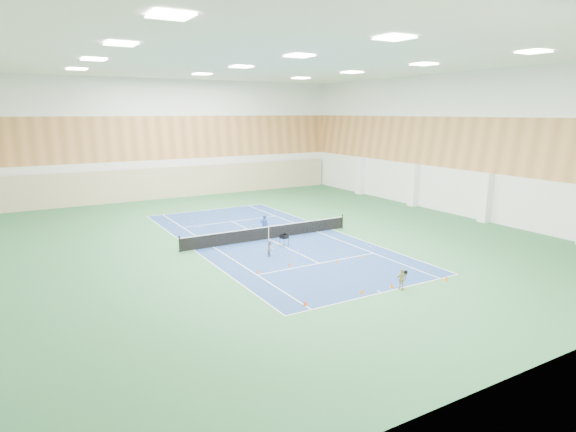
{
  "coord_description": "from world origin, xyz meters",
  "views": [
    {
      "loc": [
        -15.26,
        -28.9,
        8.75
      ],
      "look_at": [
        0.41,
        -2.0,
        2.0
      ],
      "focal_mm": 30.0,
      "sensor_mm": 36.0,
      "label": 1
    }
  ],
  "objects_px": {
    "coach": "(264,225)",
    "ball_cart": "(284,240)",
    "child_court": "(270,248)",
    "child_apron": "(402,279)",
    "tennis_net": "(269,232)"
  },
  "relations": [
    {
      "from": "coach",
      "to": "ball_cart",
      "type": "relative_size",
      "value": 1.87
    },
    {
      "from": "coach",
      "to": "child_court",
      "type": "xyz_separation_m",
      "value": [
        -2.02,
        -4.7,
        -0.27
      ]
    },
    {
      "from": "child_apron",
      "to": "ball_cart",
      "type": "distance_m",
      "value": 9.93
    },
    {
      "from": "ball_cart",
      "to": "coach",
      "type": "bearing_deg",
      "value": 71.06
    },
    {
      "from": "child_apron",
      "to": "ball_cart",
      "type": "height_order",
      "value": "child_apron"
    },
    {
      "from": "coach",
      "to": "child_court",
      "type": "height_order",
      "value": "coach"
    },
    {
      "from": "tennis_net",
      "to": "child_apron",
      "type": "height_order",
      "value": "tennis_net"
    },
    {
      "from": "child_apron",
      "to": "tennis_net",
      "type": "bearing_deg",
      "value": 104.71
    },
    {
      "from": "coach",
      "to": "ball_cart",
      "type": "xyz_separation_m",
      "value": [
        -0.2,
        -3.25,
        -0.36
      ]
    },
    {
      "from": "tennis_net",
      "to": "child_court",
      "type": "relative_size",
      "value": 12.68
    },
    {
      "from": "coach",
      "to": "child_court",
      "type": "bearing_deg",
      "value": 88.11
    },
    {
      "from": "coach",
      "to": "child_court",
      "type": "distance_m",
      "value": 5.13
    },
    {
      "from": "child_court",
      "to": "ball_cart",
      "type": "xyz_separation_m",
      "value": [
        1.82,
        1.45,
        -0.09
      ]
    },
    {
      "from": "coach",
      "to": "tennis_net",
      "type": "bearing_deg",
      "value": 99.38
    },
    {
      "from": "tennis_net",
      "to": "ball_cart",
      "type": "bearing_deg",
      "value": -89.14
    }
  ]
}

